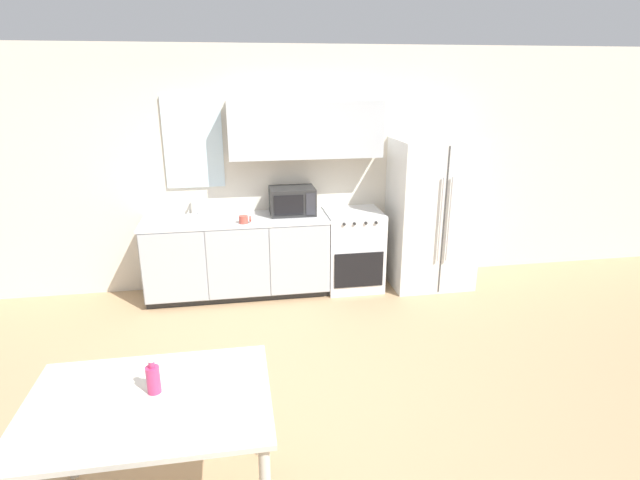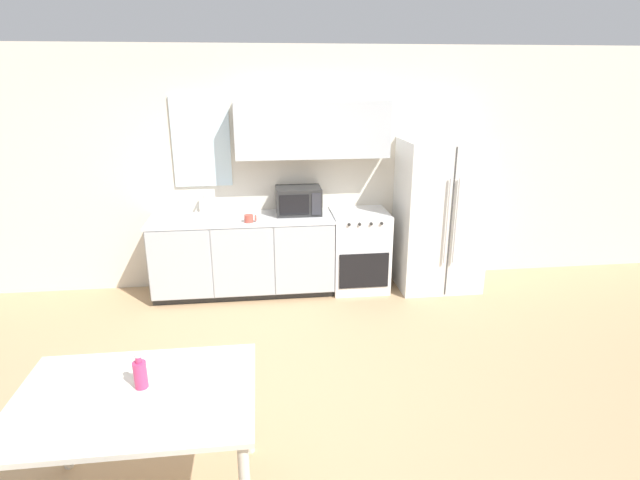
% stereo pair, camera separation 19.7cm
% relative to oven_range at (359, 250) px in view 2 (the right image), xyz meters
% --- Properties ---
extents(ground_plane, '(12.00, 12.00, 0.00)m').
position_rel_oven_range_xyz_m(ground_plane, '(-1.04, -1.90, -0.46)').
color(ground_plane, tan).
extents(wall_back, '(12.00, 0.38, 2.70)m').
position_rel_oven_range_xyz_m(wall_back, '(-0.97, 0.30, 0.96)').
color(wall_back, beige).
rests_on(wall_back, ground_plane).
extents(kitchen_counter, '(2.01, 0.62, 0.90)m').
position_rel_oven_range_xyz_m(kitchen_counter, '(-1.32, -0.00, -0.00)').
color(kitchen_counter, '#333333').
rests_on(kitchen_counter, ground_plane).
extents(oven_range, '(0.63, 0.62, 0.91)m').
position_rel_oven_range_xyz_m(oven_range, '(0.00, 0.00, 0.00)').
color(oven_range, white).
rests_on(oven_range, ground_plane).
extents(refrigerator, '(0.91, 0.74, 1.71)m').
position_rel_oven_range_xyz_m(refrigerator, '(0.92, -0.05, 0.40)').
color(refrigerator, silver).
rests_on(refrigerator, ground_plane).
extents(kitchen_sink, '(0.70, 0.46, 0.27)m').
position_rel_oven_range_xyz_m(kitchen_sink, '(-1.73, 0.01, 0.46)').
color(kitchen_sink, '#B7BABC').
rests_on(kitchen_sink, kitchen_counter).
extents(microwave, '(0.50, 0.38, 0.30)m').
position_rel_oven_range_xyz_m(microwave, '(-0.69, 0.08, 0.59)').
color(microwave, '#282828').
rests_on(microwave, kitchen_counter).
extents(coffee_mug, '(0.13, 0.09, 0.08)m').
position_rel_oven_range_xyz_m(coffee_mug, '(-1.23, -0.20, 0.48)').
color(coffee_mug, '#BF4C3F').
rests_on(coffee_mug, kitchen_counter).
extents(dining_table, '(1.27, 0.90, 0.77)m').
position_rel_oven_range_xyz_m(dining_table, '(-1.82, -2.98, 0.22)').
color(dining_table, beige).
rests_on(dining_table, ground_plane).
extents(drink_bottle, '(0.07, 0.07, 0.21)m').
position_rel_oven_range_xyz_m(drink_bottle, '(-1.79, -2.92, 0.40)').
color(drink_bottle, '#DB386B').
rests_on(drink_bottle, dining_table).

